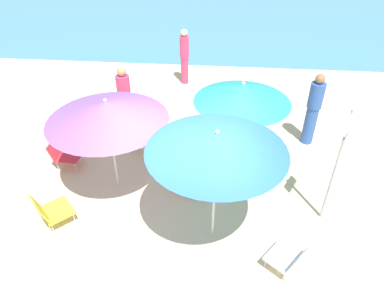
% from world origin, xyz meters
% --- Properties ---
extents(ground_plane, '(40.00, 40.00, 0.00)m').
position_xyz_m(ground_plane, '(0.00, 0.00, 0.00)').
color(ground_plane, beige).
extents(sea_water, '(40.00, 16.00, 0.01)m').
position_xyz_m(sea_water, '(0.00, 14.96, 0.00)').
color(sea_water, teal).
rests_on(sea_water, ground_plane).
extents(umbrella_blue, '(2.08, 2.08, 2.15)m').
position_xyz_m(umbrella_blue, '(0.45, -0.31, 1.94)').
color(umbrella_blue, silver).
rests_on(umbrella_blue, ground_plane).
extents(umbrella_purple, '(2.17, 2.17, 1.97)m').
position_xyz_m(umbrella_purple, '(-1.49, 0.75, 1.73)').
color(umbrella_purple, silver).
rests_on(umbrella_purple, ground_plane).
extents(umbrella_teal, '(1.85, 1.85, 2.01)m').
position_xyz_m(umbrella_teal, '(0.88, 1.56, 1.77)').
color(umbrella_teal, silver).
rests_on(umbrella_teal, ground_plane).
extents(beach_chair_a, '(0.76, 0.77, 0.56)m').
position_xyz_m(beach_chair_a, '(1.67, -0.91, 0.30)').
color(beach_chair_a, white).
rests_on(beach_chair_a, ground_plane).
extents(beach_chair_b, '(0.79, 0.79, 0.63)m').
position_xyz_m(beach_chair_b, '(-2.38, -0.33, 0.33)').
color(beach_chair_b, gold).
rests_on(beach_chair_b, ground_plane).
extents(beach_chair_c, '(0.68, 0.68, 0.59)m').
position_xyz_m(beach_chair_c, '(-0.40, 1.97, 0.30)').
color(beach_chair_c, '#33934C').
rests_on(beach_chair_c, ground_plane).
extents(beach_chair_d, '(0.60, 0.48, 0.61)m').
position_xyz_m(beach_chair_d, '(-2.78, 1.27, 0.33)').
color(beach_chair_d, red).
rests_on(beach_chair_d, ground_plane).
extents(beach_chair_e, '(0.71, 0.71, 0.61)m').
position_xyz_m(beach_chair_e, '(-1.18, 2.06, 0.33)').
color(beach_chair_e, white).
rests_on(beach_chair_e, ground_plane).
extents(person_a, '(0.27, 0.27, 1.67)m').
position_xyz_m(person_a, '(-0.67, 5.59, 0.86)').
color(person_a, '#DB3866').
rests_on(person_a, ground_plane).
extents(person_b, '(0.56, 0.46, 0.90)m').
position_xyz_m(person_b, '(-0.04, 0.70, 0.46)').
color(person_b, silver).
rests_on(person_b, ground_plane).
extents(person_c, '(0.32, 0.32, 1.72)m').
position_xyz_m(person_c, '(2.55, 2.67, 0.87)').
color(person_c, '#2D519E').
rests_on(person_c, ground_plane).
extents(person_d, '(0.32, 0.32, 1.61)m').
position_xyz_m(person_d, '(-1.81, 2.89, 0.81)').
color(person_d, '#DB3866').
rests_on(person_d, ground_plane).
extents(warning_sign, '(0.22, 0.39, 2.24)m').
position_xyz_m(warning_sign, '(2.41, 0.27, 1.43)').
color(warning_sign, '#ADADB2').
rests_on(warning_sign, ground_plane).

